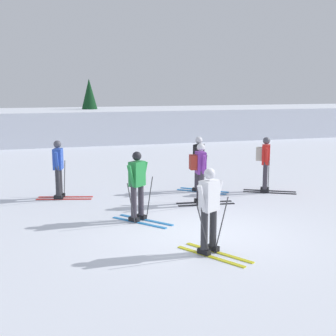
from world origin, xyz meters
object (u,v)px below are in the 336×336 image
Objects in this scene: skier_white at (209,208)px; skier_green at (137,184)px; skier_purple at (200,170)px; conifer_far_left at (90,103)px; skier_blue at (59,168)px; skier_red at (265,162)px; skier_black at (199,162)px.

skier_white is 1.00× the size of skier_green.
skier_green is at bearing -151.77° from skier_purple.
skier_white is at bearing -90.85° from conifer_far_left.
skier_blue is 1.00× the size of skier_green.
skier_red is (6.14, -0.96, 0.04)m from skier_blue.
skier_red is at bearing 51.01° from skier_white.
skier_blue is at bearing 114.75° from skier_white.
skier_red is (3.63, 4.49, 0.04)m from skier_white.
skier_black is 1.00× the size of skier_purple.
conifer_far_left is (-0.87, 16.65, 1.23)m from skier_purple.
skier_black is 15.22m from conifer_far_left.
skier_white is 20.35m from conifer_far_left.
skier_green is at bearing 107.94° from skier_white.
skier_green is 1.00× the size of skier_red.
skier_black is at bearing 45.68° from skier_green.
skier_white is at bearing -107.84° from skier_purple.
conifer_far_left reaches higher than skier_red.
skier_blue is 6.22m from skier_red.
skier_black is at bearing -3.29° from skier_blue.
skier_blue and skier_purple have the same top height.
skier_red is (1.90, -0.72, 0.04)m from skier_black.
skier_purple is (2.01, 1.08, 0.04)m from skier_green.
skier_green and skier_red have the same top height.
skier_red is (4.47, 1.91, 0.04)m from skier_green.
skier_black is at bearing 159.33° from skier_red.
skier_blue and skier_green have the same top height.
skier_green is (-0.83, 2.58, 0.00)m from skier_white.
skier_purple is (1.18, 3.66, 0.04)m from skier_white.
skier_purple is (3.69, -1.79, 0.04)m from skier_blue.
skier_black is 1.00× the size of skier_blue.
skier_red is at bearing -20.67° from skier_black.
skier_white and skier_green have the same top height.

